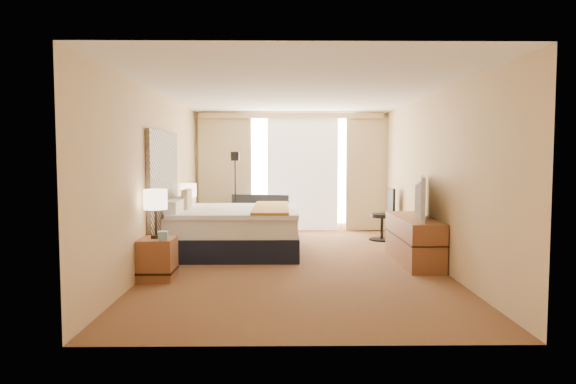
{
  "coord_description": "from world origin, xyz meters",
  "views": [
    {
      "loc": [
        -0.21,
        -7.84,
        1.64
      ],
      "look_at": [
        -0.11,
        0.4,
        1.07
      ],
      "focal_mm": 32.0,
      "sensor_mm": 36.0,
      "label": 1
    }
  ],
  "objects_px": {
    "loveseat": "(258,222)",
    "lamp_left": "(155,200)",
    "nightstand_right": "(191,231)",
    "television": "(415,198)",
    "nightstand_left": "(158,259)",
    "desk_chair": "(385,217)",
    "bed": "(232,229)",
    "lamp_right": "(189,191)",
    "media_dresser": "(413,240)",
    "floor_lamp": "(235,177)"
  },
  "relations": [
    {
      "from": "loveseat",
      "to": "television",
      "type": "xyz_separation_m",
      "value": [
        2.49,
        -3.02,
        0.75
      ]
    },
    {
      "from": "loveseat",
      "to": "nightstand_left",
      "type": "bearing_deg",
      "value": -95.98
    },
    {
      "from": "bed",
      "to": "loveseat",
      "type": "height_order",
      "value": "bed"
    },
    {
      "from": "lamp_right",
      "to": "nightstand_right",
      "type": "bearing_deg",
      "value": -12.88
    },
    {
      "from": "floor_lamp",
      "to": "television",
      "type": "relative_size",
      "value": 1.55
    },
    {
      "from": "nightstand_right",
      "to": "desk_chair",
      "type": "relative_size",
      "value": 0.54
    },
    {
      "from": "bed",
      "to": "floor_lamp",
      "type": "bearing_deg",
      "value": 93.01
    },
    {
      "from": "nightstand_left",
      "to": "loveseat",
      "type": "xyz_separation_m",
      "value": [
        1.16,
        3.85,
        -0.0
      ]
    },
    {
      "from": "media_dresser",
      "to": "lamp_right",
      "type": "height_order",
      "value": "lamp_right"
    },
    {
      "from": "media_dresser",
      "to": "lamp_left",
      "type": "height_order",
      "value": "lamp_left"
    },
    {
      "from": "nightstand_right",
      "to": "lamp_right",
      "type": "relative_size",
      "value": 0.92
    },
    {
      "from": "nightstand_left",
      "to": "desk_chair",
      "type": "distance_m",
      "value": 4.85
    },
    {
      "from": "media_dresser",
      "to": "nightstand_left",
      "type": "bearing_deg",
      "value": -164.16
    },
    {
      "from": "nightstand_right",
      "to": "lamp_right",
      "type": "bearing_deg",
      "value": 167.12
    },
    {
      "from": "floor_lamp",
      "to": "lamp_right",
      "type": "distance_m",
      "value": 1.33
    },
    {
      "from": "nightstand_right",
      "to": "floor_lamp",
      "type": "distance_m",
      "value": 1.61
    },
    {
      "from": "media_dresser",
      "to": "bed",
      "type": "xyz_separation_m",
      "value": [
        -2.89,
        0.85,
        0.05
      ]
    },
    {
      "from": "nightstand_left",
      "to": "nightstand_right",
      "type": "bearing_deg",
      "value": 90.0
    },
    {
      "from": "lamp_left",
      "to": "nightstand_left",
      "type": "bearing_deg",
      "value": 2.59
    },
    {
      "from": "loveseat",
      "to": "desk_chair",
      "type": "height_order",
      "value": "desk_chair"
    },
    {
      "from": "media_dresser",
      "to": "bed",
      "type": "relative_size",
      "value": 0.81
    },
    {
      "from": "floor_lamp",
      "to": "lamp_right",
      "type": "height_order",
      "value": "floor_lamp"
    },
    {
      "from": "lamp_left",
      "to": "media_dresser",
      "type": "bearing_deg",
      "value": 15.8
    },
    {
      "from": "lamp_right",
      "to": "television",
      "type": "bearing_deg",
      "value": -24.6
    },
    {
      "from": "desk_chair",
      "to": "television",
      "type": "height_order",
      "value": "television"
    },
    {
      "from": "nightstand_right",
      "to": "media_dresser",
      "type": "xyz_separation_m",
      "value": [
        3.7,
        -1.45,
        0.07
      ]
    },
    {
      "from": "media_dresser",
      "to": "television",
      "type": "bearing_deg",
      "value": -102.36
    },
    {
      "from": "bed",
      "to": "lamp_left",
      "type": "xyz_separation_m",
      "value": [
        -0.82,
        -1.9,
        0.66
      ]
    },
    {
      "from": "desk_chair",
      "to": "television",
      "type": "xyz_separation_m",
      "value": [
        -0.02,
        -2.33,
        0.57
      ]
    },
    {
      "from": "nightstand_right",
      "to": "desk_chair",
      "type": "xyz_separation_m",
      "value": [
        3.67,
        0.65,
        0.18
      ]
    },
    {
      "from": "loveseat",
      "to": "lamp_left",
      "type": "xyz_separation_m",
      "value": [
        -1.18,
        -3.85,
        0.78
      ]
    },
    {
      "from": "television",
      "to": "floor_lamp",
      "type": "bearing_deg",
      "value": 61.26
    },
    {
      "from": "television",
      "to": "loveseat",
      "type": "bearing_deg",
      "value": 53.96
    },
    {
      "from": "nightstand_right",
      "to": "television",
      "type": "xyz_separation_m",
      "value": [
        3.65,
        -1.68,
        0.75
      ]
    },
    {
      "from": "lamp_left",
      "to": "floor_lamp",
      "type": "bearing_deg",
      "value": 78.42
    },
    {
      "from": "nightstand_right",
      "to": "television",
      "type": "relative_size",
      "value": 0.49
    },
    {
      "from": "media_dresser",
      "to": "television",
      "type": "distance_m",
      "value": 0.71
    },
    {
      "from": "nightstand_left",
      "to": "bed",
      "type": "bearing_deg",
      "value": 66.96
    },
    {
      "from": "nightstand_left",
      "to": "lamp_right",
      "type": "xyz_separation_m",
      "value": [
        -0.03,
        2.51,
        0.74
      ]
    },
    {
      "from": "desk_chair",
      "to": "lamp_right",
      "type": "bearing_deg",
      "value": -175.05
    },
    {
      "from": "lamp_left",
      "to": "television",
      "type": "relative_size",
      "value": 0.59
    },
    {
      "from": "bed",
      "to": "desk_chair",
      "type": "relative_size",
      "value": 2.19
    },
    {
      "from": "nightstand_left",
      "to": "lamp_right",
      "type": "bearing_deg",
      "value": 90.73
    },
    {
      "from": "desk_chair",
      "to": "bed",
      "type": "bearing_deg",
      "value": -161.32
    },
    {
      "from": "nightstand_left",
      "to": "television",
      "type": "distance_m",
      "value": 3.82
    },
    {
      "from": "loveseat",
      "to": "television",
      "type": "distance_m",
      "value": 3.99
    },
    {
      "from": "loveseat",
      "to": "nightstand_right",
      "type": "bearing_deg",
      "value": -119.99
    },
    {
      "from": "nightstand_left",
      "to": "desk_chair",
      "type": "xyz_separation_m",
      "value": [
        3.67,
        3.15,
        0.18
      ]
    },
    {
      "from": "nightstand_right",
      "to": "desk_chair",
      "type": "height_order",
      "value": "desk_chair"
    },
    {
      "from": "media_dresser",
      "to": "television",
      "type": "height_order",
      "value": "television"
    }
  ]
}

